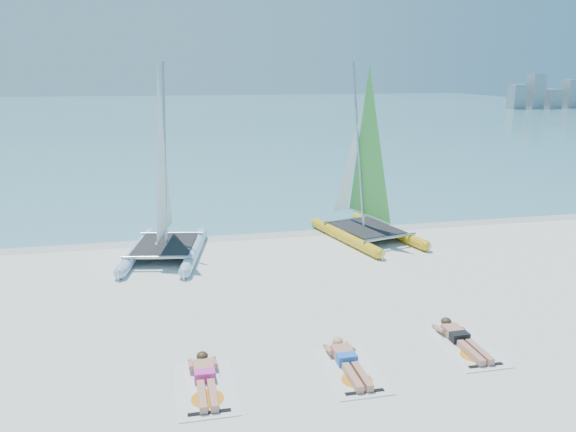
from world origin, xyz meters
name	(u,v)px	position (x,y,z in m)	size (l,w,h in m)	color
ground	(286,294)	(0.00, 0.00, 0.00)	(140.00, 140.00, 0.00)	silver
sea	(184,113)	(0.00, 63.00, 0.01)	(140.00, 115.00, 0.01)	#73B8C1
wet_sand_strip	(252,233)	(0.00, 5.50, 0.00)	(140.00, 1.40, 0.01)	silver
distant_skyline	(551,95)	(53.71, 62.00, 1.94)	(14.00, 2.00, 5.00)	#9398A1
catamaran_blue	(163,199)	(-2.87, 3.77, 1.74)	(2.81, 4.58, 5.83)	#B9DDF4
catamaran_yellow	(361,181)	(3.51, 4.53, 1.85)	(3.01, 4.73, 5.87)	#F2AE19
towel_a	(206,388)	(-2.27, -3.86, 0.01)	(1.00, 1.85, 0.02)	silver
sunbather_a	(205,377)	(-2.27, -3.67, 0.12)	(0.37, 1.73, 0.26)	tan
towel_b	(351,370)	(0.38, -3.83, 0.01)	(1.00, 1.85, 0.02)	silver
sunbather_b	(347,360)	(0.38, -3.64, 0.12)	(0.37, 1.73, 0.26)	tan
towel_c	(465,347)	(2.90, -3.47, 0.01)	(1.00, 1.85, 0.02)	silver
sunbather_c	(461,338)	(2.90, -3.28, 0.12)	(0.37, 1.73, 0.26)	tan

